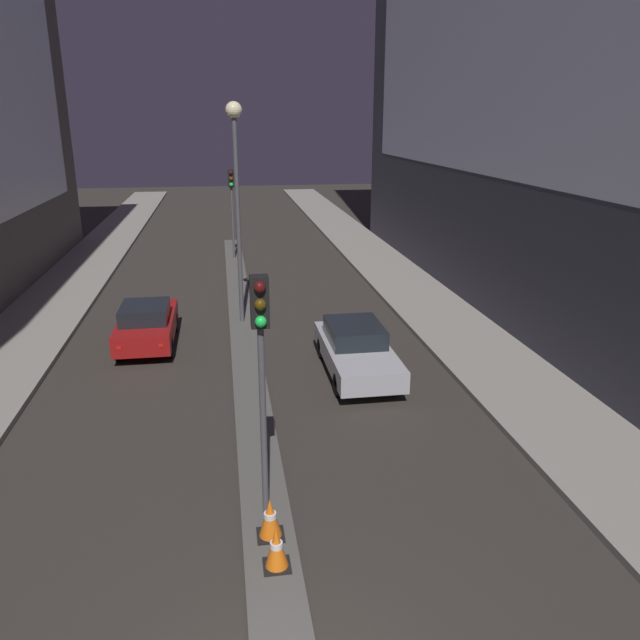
{
  "coord_description": "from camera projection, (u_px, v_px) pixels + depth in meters",
  "views": [
    {
      "loc": [
        -0.57,
        -5.99,
        7.3
      ],
      "look_at": [
        2.59,
        14.02,
        0.72
      ],
      "focal_mm": 35.0,
      "sensor_mm": 36.0,
      "label": 1
    }
  ],
  "objects": [
    {
      "name": "median_strip",
      "position": [
        242.0,
        318.0,
        23.65
      ],
      "size": [
        0.95,
        31.43,
        0.14
      ],
      "color": "#56544F",
      "rests_on": "ground"
    },
    {
      "name": "traffic_light_near",
      "position": [
        261.0,
        346.0,
        10.78
      ],
      "size": [
        0.32,
        0.42,
        4.64
      ],
      "color": "#4C4C51",
      "rests_on": "median_strip"
    },
    {
      "name": "traffic_light_mid",
      "position": [
        232.0,
        194.0,
        32.29
      ],
      "size": [
        0.32,
        0.42,
        4.64
      ],
      "color": "#4C4C51",
      "rests_on": "median_strip"
    },
    {
      "name": "street_lamp",
      "position": [
        236.0,
        170.0,
        21.35
      ],
      "size": [
        0.56,
        0.56,
        7.69
      ],
      "color": "#4C4C51",
      "rests_on": "median_strip"
    },
    {
      "name": "traffic_cone_near",
      "position": [
        276.0,
        548.0,
        10.33
      ],
      "size": [
        0.46,
        0.46,
        0.76
      ],
      "color": "black",
      "rests_on": "median_strip"
    },
    {
      "name": "traffic_cone_far",
      "position": [
        270.0,
        518.0,
        11.09
      ],
      "size": [
        0.49,
        0.49,
        0.76
      ],
      "color": "black",
      "rests_on": "median_strip"
    },
    {
      "name": "car_left_lane",
      "position": [
        147.0,
        324.0,
        20.76
      ],
      "size": [
        1.77,
        4.19,
        1.49
      ],
      "color": "maroon",
      "rests_on": "ground"
    },
    {
      "name": "car_right_lane",
      "position": [
        356.0,
        349.0,
        18.54
      ],
      "size": [
        1.86,
        4.71,
        1.45
      ],
      "color": "#B2B2B7",
      "rests_on": "ground"
    }
  ]
}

